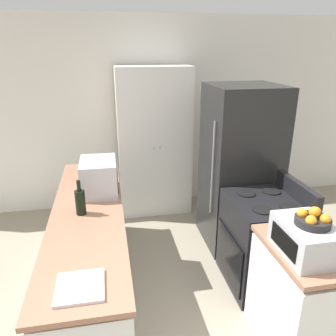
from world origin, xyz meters
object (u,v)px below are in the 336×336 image
(wine_bottle, at_px, (80,202))
(toaster_oven, at_px, (305,239))
(microwave, at_px, (99,177))
(fruit_bowl, at_px, (313,219))
(refrigerator, at_px, (239,168))
(stove, at_px, (262,242))
(pantry_cabinet, at_px, (154,142))

(wine_bottle, distance_m, toaster_oven, 1.73)
(microwave, height_order, fruit_bowl, fruit_bowl)
(refrigerator, relative_size, fruit_bowl, 8.07)
(fruit_bowl, bearing_deg, wine_bottle, 150.32)
(stove, bearing_deg, refrigerator, 86.36)
(stove, height_order, microwave, microwave)
(refrigerator, distance_m, fruit_bowl, 1.60)
(microwave, distance_m, wine_bottle, 0.44)
(pantry_cabinet, relative_size, toaster_oven, 4.52)
(refrigerator, relative_size, wine_bottle, 6.08)
(pantry_cabinet, relative_size, stove, 1.89)
(microwave, height_order, wine_bottle, microwave)
(wine_bottle, distance_m, fruit_bowl, 1.76)
(wine_bottle, height_order, toaster_oven, wine_bottle)
(wine_bottle, bearing_deg, stove, -2.10)
(fruit_bowl, bearing_deg, pantry_cabinet, 104.44)
(refrigerator, distance_m, wine_bottle, 1.83)
(microwave, bearing_deg, refrigerator, 10.92)
(stove, xyz_separation_m, microwave, (-1.49, 0.47, 0.59))
(refrigerator, xyz_separation_m, fruit_bowl, (-0.17, -1.58, 0.24))
(toaster_oven, bearing_deg, pantry_cabinet, 104.06)
(pantry_cabinet, relative_size, fruit_bowl, 8.70)
(stove, height_order, refrigerator, refrigerator)
(fruit_bowl, bearing_deg, toaster_oven, 144.91)
(wine_bottle, bearing_deg, microwave, 69.94)
(stove, bearing_deg, wine_bottle, 177.90)
(stove, relative_size, fruit_bowl, 4.60)
(stove, distance_m, refrigerator, 0.90)
(pantry_cabinet, xyz_separation_m, wine_bottle, (-0.86, -1.69, 0.01))
(fruit_bowl, bearing_deg, microwave, 136.95)
(microwave, bearing_deg, toaster_oven, -43.16)
(stove, height_order, toaster_oven, toaster_oven)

